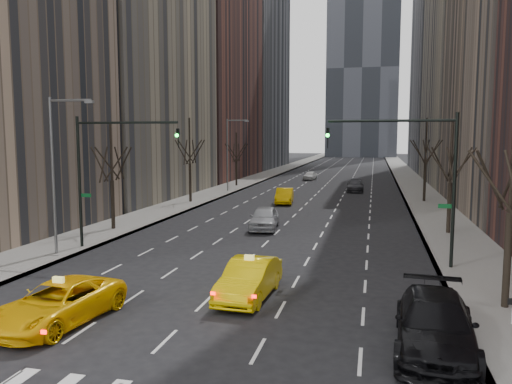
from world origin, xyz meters
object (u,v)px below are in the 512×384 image
Objects in this scene: silver_sedan_ahead at (264,218)px; taxi_suv at (59,303)px; taxi_sedan at (249,279)px; parked_suv_black at (435,324)px.

taxi_suv is at bearing -105.78° from silver_sedan_ahead.
silver_sedan_ahead is at bearing 87.62° from taxi_suv.
silver_sedan_ahead is (3.33, 20.43, 0.08)m from taxi_suv.
parked_suv_black reaches higher than taxi_sedan.
taxi_sedan is 0.83× the size of parked_suv_black.
taxi_sedan is (6.17, 4.50, 0.06)m from taxi_suv.
silver_sedan_ahead is at bearing 102.83° from taxi_sedan.
silver_sedan_ahead is (-2.85, 15.93, 0.02)m from taxi_sedan.
parked_suv_black is at bearing -25.34° from taxi_sedan.
silver_sedan_ahead reaches higher than taxi_sedan.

